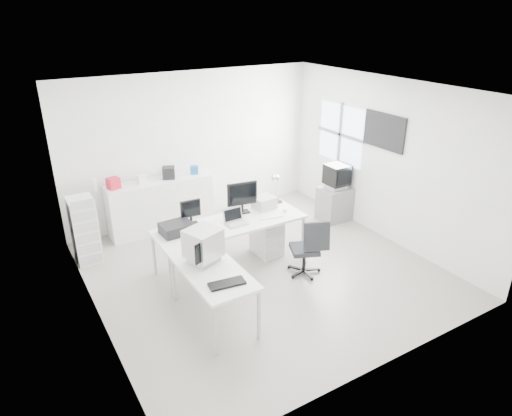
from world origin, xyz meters
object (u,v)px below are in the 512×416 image
office_chair (305,247)px  lcd_monitor_large (242,198)px  drawer_pedestal (267,237)px  sideboard (161,205)px  tv_cabinet (335,203)px  crt_monitor (203,246)px  side_desk (213,294)px  filing_cabinet (84,230)px  main_desk (231,244)px  inkjet_printer (176,228)px  laser_printer (264,203)px  laptop (236,217)px  crt_tv (337,177)px  lcd_monitor_small (191,213)px

office_chair → lcd_monitor_large: bearing=138.8°
drawer_pedestal → sideboard: size_ratio=0.31×
tv_cabinet → crt_monitor: bearing=-158.2°
lcd_monitor_large → office_chair: bearing=-55.5°
lcd_monitor_large → office_chair: lcd_monitor_large is taller
lcd_monitor_large → side_desk: bearing=-122.9°
filing_cabinet → main_desk: bearing=-34.9°
main_desk → filing_cabinet: (-1.94, 1.36, 0.17)m
lcd_monitor_large → filing_cabinet: 2.58m
side_desk → filing_cabinet: (-1.09, 2.46, 0.17)m
inkjet_printer → tv_cabinet: (3.41, 0.41, -0.50)m
laser_printer → sideboard: 2.07m
office_chair → filing_cabinet: (-2.79, 2.15, 0.08)m
main_desk → laser_printer: laser_printer is taller
side_desk → office_chair: 1.73m
inkjet_printer → lcd_monitor_large: size_ratio=0.87×
sideboard → filing_cabinet: filing_cabinet is taller
drawer_pedestal → laser_printer: 0.58m
laptop → filing_cabinet: filing_cabinet is taller
crt_monitor → office_chair: crt_monitor is taller
main_desk → office_chair: 1.17m
tv_cabinet → sideboard: sideboard is taller
crt_tv → drawer_pedestal: bearing=-166.0°
office_chair → tv_cabinet: (1.71, 1.31, -0.14)m
drawer_pedestal → side_desk: bearing=-143.4°
drawer_pedestal → lcd_monitor_large: size_ratio=1.15×
drawer_pedestal → filing_cabinet: (-2.64, 1.31, 0.25)m
main_desk → crt_monitor: bearing=-135.0°
side_desk → laptop: laptop is taller
side_desk → laptop: bearing=48.0°
main_desk → crt_tv: 2.66m
drawer_pedestal → laptop: size_ratio=1.58×
drawer_pedestal → filing_cabinet: bearing=153.7°
drawer_pedestal → sideboard: sideboard is taller
main_desk → lcd_monitor_small: size_ratio=6.07×
lcd_monitor_small → sideboard: (0.07, 1.59, -0.47)m
inkjet_printer → lcd_monitor_large: (1.20, 0.15, 0.18)m
tv_cabinet → inkjet_printer: bearing=-173.1°
inkjet_printer → lcd_monitor_large: lcd_monitor_large is taller
tv_cabinet → sideboard: 3.32m
lcd_monitor_small → tv_cabinet: lcd_monitor_small is taller
side_desk → inkjet_printer: inkjet_printer is taller
laptop → crt_tv: (2.51, 0.61, 0.00)m
main_desk → inkjet_printer: inkjet_printer is taller
side_desk → tv_cabinet: size_ratio=2.15×
main_desk → sideboard: size_ratio=1.25×
side_desk → office_chair: (1.70, 0.31, 0.09)m
drawer_pedestal → laser_printer: (0.05, 0.17, 0.55)m
tv_cabinet → office_chair: bearing=-142.5°
lcd_monitor_small → crt_tv: bearing=8.4°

